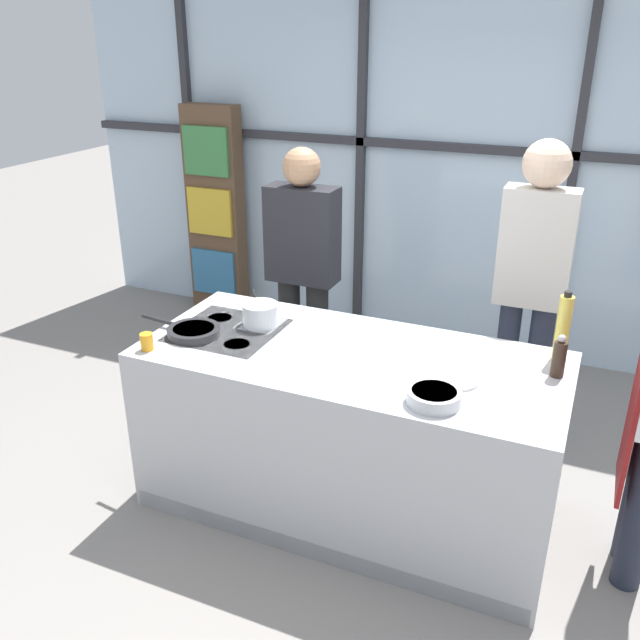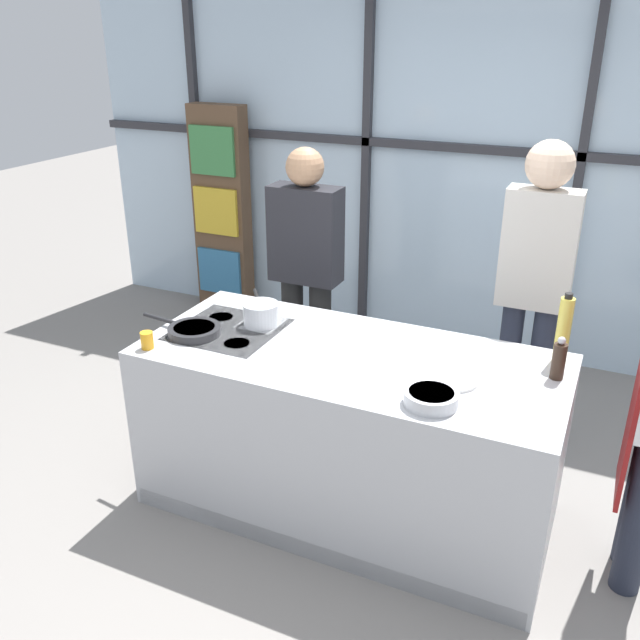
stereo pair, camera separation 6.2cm
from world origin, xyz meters
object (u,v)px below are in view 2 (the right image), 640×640
oil_bottle (564,330)px  juice_glass_near (147,340)px  saucepan (261,313)px  mixing_bowl (431,397)px  spectator_center_left (535,278)px  frying_pan (193,330)px  white_plate (452,379)px  pepper_grinder (559,360)px  spectator_far_left (306,264)px

oil_bottle → juice_glass_near: bearing=-159.4°
saucepan → oil_bottle: size_ratio=0.89×
mixing_bowl → oil_bottle: bearing=55.5°
spectator_center_left → frying_pan: 1.87m
frying_pan → white_plate: (1.33, 0.06, -0.02)m
white_plate → spectator_center_left: bearing=79.8°
oil_bottle → juice_glass_near: (-1.85, -0.69, -0.12)m
oil_bottle → saucepan: bearing=-171.9°
frying_pan → pepper_grinder: 1.77m
frying_pan → oil_bottle: 1.80m
spectator_far_left → juice_glass_near: 1.34m
pepper_grinder → juice_glass_near: bearing=-164.5°
saucepan → spectator_center_left: bearing=33.5°
white_plate → oil_bottle: bearing=44.4°
spectator_center_left → pepper_grinder: (0.23, -0.80, -0.09)m
white_plate → pepper_grinder: size_ratio=1.14×
saucepan → mixing_bowl: 1.13m
saucepan → juice_glass_near: saucepan is taller
frying_pan → oil_bottle: (1.74, 0.46, 0.14)m
saucepan → white_plate: size_ratio=1.32×
spectator_far_left → white_plate: (1.22, -1.02, -0.05)m
spectator_center_left → mixing_bowl: bearing=80.3°
mixing_bowl → spectator_center_left: bearing=80.3°
frying_pan → juice_glass_near: bearing=-114.8°
saucepan → juice_glass_near: size_ratio=3.60×
spectator_far_left → mixing_bowl: spectator_far_left is taller
spectator_far_left → pepper_grinder: spectator_far_left is taller
spectator_center_left → white_plate: 1.05m
white_plate → juice_glass_near: 1.47m
white_plate → oil_bottle: oil_bottle is taller
mixing_bowl → pepper_grinder: bearing=45.6°
frying_pan → mixing_bowl: 1.31m
white_plate → juice_glass_near: size_ratio=2.72×
spectator_center_left → pepper_grinder: spectator_center_left is taller
white_plate → saucepan: bearing=170.2°
frying_pan → juice_glass_near: juice_glass_near is taller
saucepan → juice_glass_near: (-0.36, -0.48, -0.02)m
mixing_bowl → juice_glass_near: (-1.41, -0.06, 0.01)m
oil_bottle → juice_glass_near: size_ratio=4.02×
spectator_far_left → mixing_bowl: bearing=133.3°
saucepan → juice_glass_near: 0.61m
spectator_far_left → pepper_grinder: 1.82m
spectator_center_left → white_plate: bearing=79.8°
spectator_center_left → white_plate: size_ratio=7.80×
pepper_grinder → juice_glass_near: (-1.86, -0.52, -0.05)m
frying_pan → spectator_center_left: bearing=35.6°
pepper_grinder → white_plate: bearing=-152.3°
white_plate → mixing_bowl: mixing_bowl is taller
saucepan → white_plate: bearing=-9.8°
oil_bottle → pepper_grinder: (0.01, -0.18, -0.07)m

